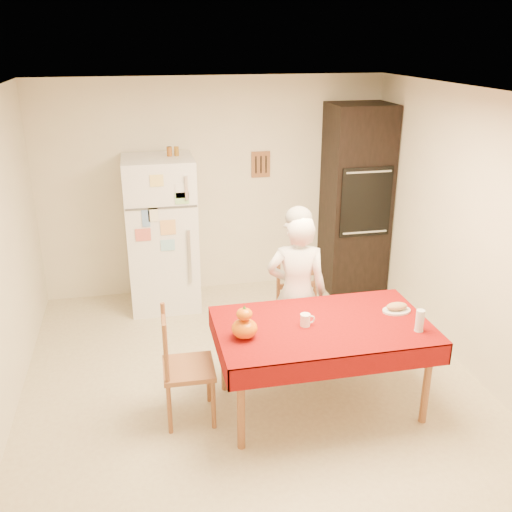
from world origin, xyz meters
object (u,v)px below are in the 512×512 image
object	(u,v)px
refrigerator	(162,234)
chair_far	(299,311)
oven_cabinet	(356,199)
bread_plate	(396,311)
coffee_mug	(305,320)
pumpkin_lower	(245,328)
wine_glass	(420,321)
dining_table	(323,332)
chair_left	(180,363)
seated_woman	(297,293)

from	to	relation	value
refrigerator	chair_far	distance (m)	1.92
oven_cabinet	bread_plate	world-z (taller)	oven_cabinet
coffee_mug	bread_plate	world-z (taller)	coffee_mug
refrigerator	coffee_mug	world-z (taller)	refrigerator
chair_far	pumpkin_lower	distance (m)	1.12
oven_cabinet	coffee_mug	world-z (taller)	oven_cabinet
refrigerator	wine_glass	distance (m)	3.09
oven_cabinet	dining_table	size ratio (longest dim) A/B	1.29
pumpkin_lower	chair_far	bearing A→B (deg)	50.58
chair_far	dining_table	bearing A→B (deg)	-91.84
chair_far	chair_left	bearing A→B (deg)	-149.41
pumpkin_lower	wine_glass	distance (m)	1.35
chair_left	bread_plate	xyz separation A→B (m)	(1.80, 0.01, 0.26)
wine_glass	bread_plate	world-z (taller)	wine_glass
dining_table	bread_plate	world-z (taller)	bread_plate
chair_left	wine_glass	xyz separation A→B (m)	(1.83, -0.33, 0.34)
chair_left	chair_far	bearing A→B (deg)	-58.32
seated_woman	bread_plate	xyz separation A→B (m)	(0.70, -0.55, 0.02)
coffee_mug	refrigerator	bearing A→B (deg)	113.88
coffee_mug	chair_far	bearing A→B (deg)	76.62
chair_far	coffee_mug	bearing A→B (deg)	-102.93
chair_far	wine_glass	bearing A→B (deg)	-56.31
chair_left	seated_woman	distance (m)	1.26
oven_cabinet	coffee_mug	bearing A→B (deg)	-119.60
chair_left	seated_woman	xyz separation A→B (m)	(1.10, 0.56, 0.24)
chair_far	coffee_mug	size ratio (longest dim) A/B	9.50
refrigerator	bread_plate	size ratio (longest dim) A/B	7.08
dining_table	seated_woman	size ratio (longest dim) A/B	1.14
chair_far	pumpkin_lower	xyz separation A→B (m)	(-0.68, -0.83, 0.33)
refrigerator	pumpkin_lower	distance (m)	2.36
coffee_mug	bread_plate	xyz separation A→B (m)	(0.81, 0.08, -0.04)
coffee_mug	wine_glass	xyz separation A→B (m)	(0.84, -0.26, 0.04)
refrigerator	oven_cabinet	world-z (taller)	oven_cabinet
pumpkin_lower	wine_glass	size ratio (longest dim) A/B	1.13
pumpkin_lower	wine_glass	world-z (taller)	wine_glass
wine_glass	bread_plate	distance (m)	0.35
bread_plate	seated_woman	bearing A→B (deg)	141.94
chair_left	pumpkin_lower	distance (m)	0.61
bread_plate	chair_left	bearing A→B (deg)	-179.73
chair_left	coffee_mug	bearing A→B (deg)	-92.37
pumpkin_lower	bread_plate	bearing A→B (deg)	6.84
dining_table	wine_glass	world-z (taller)	wine_glass
refrigerator	chair_far	xyz separation A→B (m)	(1.16, -1.48, -0.34)
pumpkin_lower	oven_cabinet	bearing A→B (deg)	52.71
seated_woman	wine_glass	size ratio (longest dim) A/B	8.50
seated_woman	pumpkin_lower	xyz separation A→B (m)	(-0.61, -0.71, 0.09)
dining_table	wine_glass	xyz separation A→B (m)	(0.69, -0.26, 0.16)
refrigerator	coffee_mug	size ratio (longest dim) A/B	17.00
oven_cabinet	chair_far	size ratio (longest dim) A/B	2.32
seated_woman	coffee_mug	world-z (taller)	seated_woman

